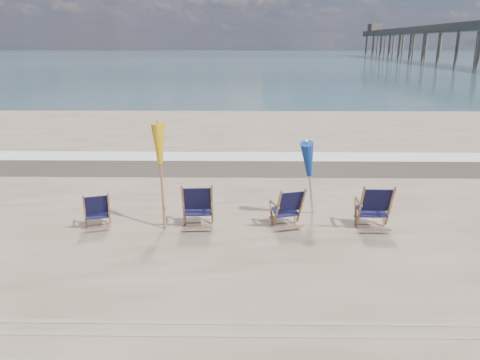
{
  "coord_description": "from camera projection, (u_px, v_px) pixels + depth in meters",
  "views": [
    {
      "loc": [
        0.16,
        -8.19,
        3.96
      ],
      "look_at": [
        0.0,
        2.2,
        0.9
      ],
      "focal_mm": 35.0,
      "sensor_mm": 36.0,
      "label": 1
    }
  ],
  "objects": [
    {
      "name": "fishing_pier",
      "position": [
        474.0,
        38.0,
        78.09
      ],
      "size": [
        4.4,
        140.0,
        9.3
      ],
      "primitive_type": null,
      "color": "brown",
      "rests_on": "ground"
    },
    {
      "name": "umbrella_yellow",
      "position": [
        160.0,
        150.0,
        9.87
      ],
      "size": [
        0.3,
        0.3,
        2.32
      ],
      "color": "#8C613E",
      "rests_on": "ground"
    },
    {
      "name": "beach_chair_2",
      "position": [
        301.0,
        207.0,
        10.24
      ],
      "size": [
        0.81,
        0.86,
        0.99
      ],
      "primitive_type": null,
      "rotation": [
        0.0,
        0.0,
        3.43
      ],
      "color": "black",
      "rests_on": "ground"
    },
    {
      "name": "beach_chair_1",
      "position": [
        212.0,
        206.0,
        10.13
      ],
      "size": [
        0.76,
        0.84,
        1.11
      ],
      "primitive_type": null,
      "rotation": [
        0.0,
        0.0,
        3.21
      ],
      "color": "black",
      "rests_on": "ground"
    },
    {
      "name": "beach_chair_0",
      "position": [
        109.0,
        210.0,
        10.2
      ],
      "size": [
        0.75,
        0.8,
        0.9
      ],
      "primitive_type": null,
      "rotation": [
        0.0,
        0.0,
        3.46
      ],
      "color": "black",
      "rests_on": "ground"
    },
    {
      "name": "tire_tracks",
      "position": [
        234.0,
        349.0,
        6.29
      ],
      "size": [
        80.0,
        1.3,
        0.01
      ],
      "primitive_type": null,
      "color": "gray",
      "rests_on": "ground"
    },
    {
      "name": "ocean",
      "position": [
        247.0,
        57.0,
        131.75
      ],
      "size": [
        400.0,
        400.0,
        0.0
      ],
      "primitive_type": "plane",
      "color": "#37545C",
      "rests_on": "ground"
    },
    {
      "name": "wet_sand_strip",
      "position": [
        242.0,
        167.0,
        15.49
      ],
      "size": [
        200.0,
        2.6,
        0.0
      ],
      "primitive_type": "cube",
      "color": "#42362A",
      "rests_on": "ground"
    },
    {
      "name": "umbrella_blue",
      "position": [
        311.0,
        158.0,
        10.62
      ],
      "size": [
        0.3,
        0.3,
        1.95
      ],
      "color": "#A5A5AD",
      "rests_on": "ground"
    },
    {
      "name": "surf_foam",
      "position": [
        243.0,
        156.0,
        16.93
      ],
      "size": [
        200.0,
        1.4,
        0.01
      ],
      "primitive_type": "cube",
      "color": "silver",
      "rests_on": "ground"
    },
    {
      "name": "beach_chair_3",
      "position": [
        390.0,
        208.0,
        9.99
      ],
      "size": [
        0.74,
        0.82,
        1.12
      ],
      "primitive_type": null,
      "rotation": [
        0.0,
        0.0,
        3.11
      ],
      "color": "black",
      "rests_on": "ground"
    }
  ]
}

